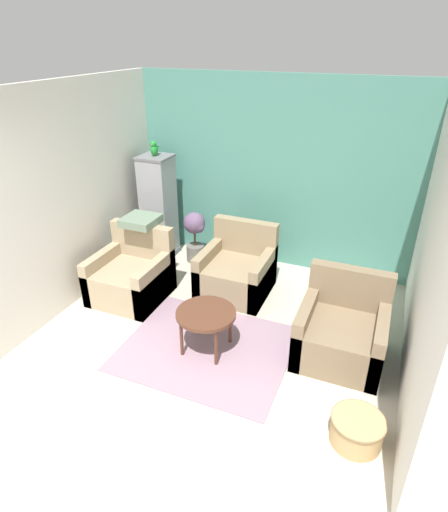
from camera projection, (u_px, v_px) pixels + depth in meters
name	position (u px, v px, depth m)	size (l,w,h in m)	color
ground_plane	(144.00, 443.00, 3.61)	(20.00, 20.00, 0.00)	beige
wall_back_accent	(273.00, 175.00, 5.95)	(4.06, 0.06, 2.65)	#4C897A
wall_left	(71.00, 197.00, 5.14)	(0.06, 3.56, 2.65)	silver
wall_right	(432.00, 256.00, 3.79)	(0.06, 3.56, 2.65)	silver
area_rug	(207.00, 348.00, 4.69)	(1.79, 1.49, 0.01)	gray
coffee_table	(206.00, 316.00, 4.49)	(0.64, 0.64, 0.49)	#512D1E
armchair_left	(132.00, 277.00, 5.52)	(0.87, 0.87, 0.89)	#9E896B
armchair_right	(341.00, 333.00, 4.49)	(0.87, 0.87, 0.89)	#7A664C
armchair_middle	(237.00, 272.00, 5.63)	(0.87, 0.87, 0.89)	#8E7A5B
birdcage	(159.00, 208.00, 6.36)	(0.45, 0.45, 1.55)	slate
parrot	(154.00, 149.00, 5.96)	(0.10, 0.18, 0.22)	#1E842D
potted_plant	(195.00, 232.00, 6.32)	(0.35, 0.32, 0.77)	#66605B
wicker_basket	(357.00, 429.00, 3.57)	(0.45, 0.45, 0.25)	tan
throw_pillow	(141.00, 221.00, 5.48)	(0.43, 0.43, 0.10)	slate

